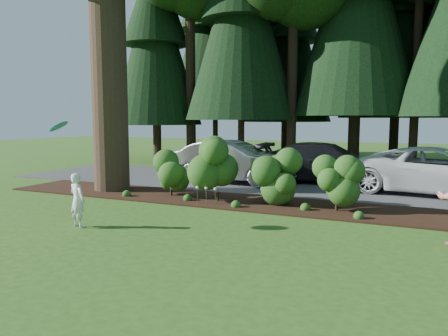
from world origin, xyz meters
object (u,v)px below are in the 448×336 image
car_silver_wagon (233,162)px  car_white_suv (439,171)px  frisbee (59,126)px  car_dark_suv (327,163)px  child (78,200)px

car_silver_wagon → car_white_suv: size_ratio=0.88×
car_white_suv → frisbee: 12.03m
car_dark_suv → child: bearing=152.8°
frisbee → car_silver_wagon: bearing=83.8°
frisbee → car_white_suv: bearing=45.8°
car_silver_wagon → frisbee: size_ratio=10.93×
car_dark_suv → car_silver_wagon: bearing=110.0°
frisbee → child: bearing=17.8°
car_silver_wagon → frisbee: frisbee is taller
car_silver_wagon → car_white_suv: 7.44m
car_dark_suv → child: (-3.94, -9.67, -0.17)m
child → frisbee: (-0.38, -0.12, 1.75)m
car_silver_wagon → car_dark_suv: 3.79m
car_silver_wagon → child: car_silver_wagon is taller
car_silver_wagon → car_white_suv: (7.43, 0.36, -0.04)m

